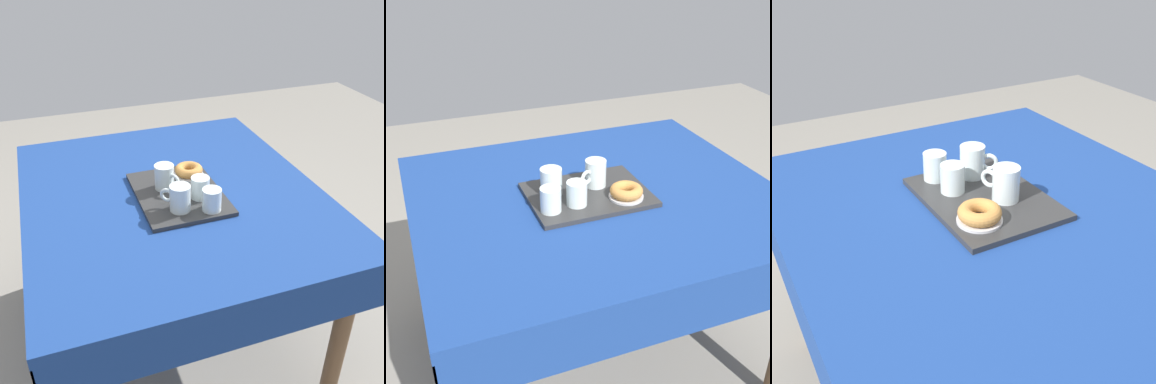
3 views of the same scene
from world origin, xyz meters
The scene contains 9 objects.
ground_plane centered at (0.00, 0.00, 0.00)m, with size 6.00×6.00×0.00m, color gray.
dining_table centered at (0.00, 0.00, 0.65)m, with size 1.24×1.09×0.74m.
serving_tray centered at (0.04, 0.01, 0.75)m, with size 0.40×0.31×0.02m, color #2D2D2D.
tea_mug_left centered at (-0.01, -0.02, 0.80)m, with size 0.11×0.07×0.09m.
tea_mug_right centered at (0.15, -0.02, 0.80)m, with size 0.09×0.10×0.09m.
water_glass_near centered at (0.19, 0.09, 0.79)m, with size 0.07×0.07×0.08m.
water_glass_far centered at (0.10, 0.08, 0.79)m, with size 0.07×0.07×0.08m.
donut_plate_left centered at (-0.07, 0.09, 0.76)m, with size 0.12×0.12×0.01m, color silver.
sugar_donut_left centered at (-0.07, 0.09, 0.78)m, with size 0.11×0.11×0.04m, color #BC7F3D.
Camera 2 is at (0.60, 1.40, 1.56)m, focal length 46.92 mm.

